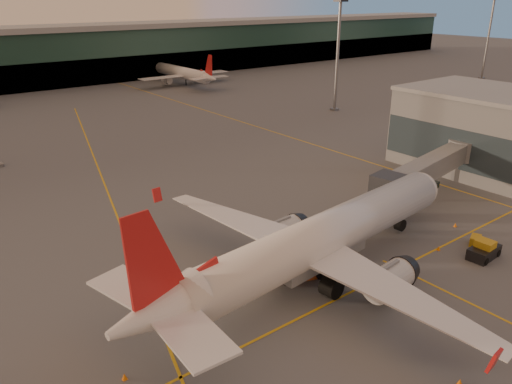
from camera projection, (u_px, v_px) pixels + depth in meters
ground at (410, 308)px, 44.93m from camera, size 600.00×600.00×0.00m
taxi_markings at (125, 186)px, 73.39m from camera, size 100.12×173.00×0.01m
terminal at (6, 59)px, 145.72m from camera, size 400.00×20.00×17.60m
gate_building at (480, 129)px, 79.71m from camera, size 18.40×22.40×12.60m
mast_east_near at (338, 47)px, 116.34m from camera, size 2.40×2.40×25.60m
mast_east_far at (489, 32)px, 162.10m from camera, size 2.40×2.40×25.60m
main_airplane at (316, 242)px, 47.80m from camera, size 43.08×38.89×13.00m
jet_bridge at (434, 167)px, 68.02m from camera, size 25.41×7.10×6.26m
catering_truck at (297, 254)px, 49.06m from camera, size 6.30×4.32×4.49m
gpu_cart at (475, 241)px, 56.12m from camera, size 2.06×1.66×1.05m
pushback_tug at (484, 251)px, 53.29m from camera, size 3.95×2.27×1.99m
cone_nose at (455, 225)px, 60.60m from camera, size 0.39×0.39×0.50m
cone_tail at (124, 376)px, 36.52m from camera, size 0.41×0.41×0.52m
cone_wing_right at (460, 382)px, 36.04m from camera, size 0.38×0.38×0.48m
cone_wing_left at (216, 214)px, 63.59m from camera, size 0.44×0.44×0.56m
cone_fwd at (439, 248)px, 55.02m from camera, size 0.40×0.40×0.51m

